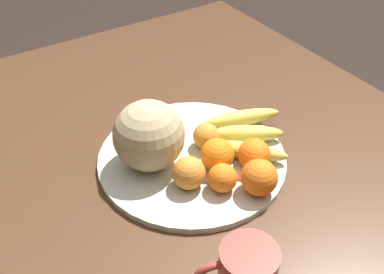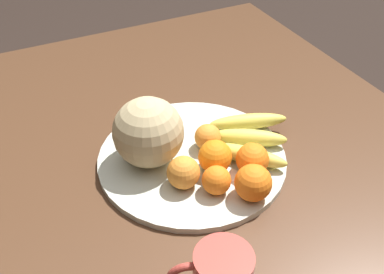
# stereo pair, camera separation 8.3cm
# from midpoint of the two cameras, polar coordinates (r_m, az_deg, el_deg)

# --- Properties ---
(kitchen_table) EXTENTS (1.43, 1.01, 0.71)m
(kitchen_table) POSITION_cam_midpoint_polar(r_m,az_deg,el_deg) (1.00, 6.16, -7.44)
(kitchen_table) COLOR #4C301E
(kitchen_table) RESTS_ON ground_plane
(fruit_bowl) EXTENTS (0.39, 0.39, 0.01)m
(fruit_bowl) POSITION_cam_midpoint_polar(r_m,az_deg,el_deg) (0.95, 2.53, -2.76)
(fruit_bowl) COLOR beige
(fruit_bowl) RESTS_ON kitchen_table
(melon) EXTENTS (0.14, 0.14, 0.14)m
(melon) POSITION_cam_midpoint_polar(r_m,az_deg,el_deg) (0.89, -2.90, 0.51)
(melon) COLOR tan
(melon) RESTS_ON fruit_bowl
(banana_bunch) EXTENTS (0.21, 0.22, 0.04)m
(banana_bunch) POSITION_cam_midpoint_polar(r_m,az_deg,el_deg) (0.97, 9.49, -0.14)
(banana_bunch) COLOR #473819
(banana_bunch) RESTS_ON fruit_bowl
(orange_front_left) EXTENTS (0.07, 0.07, 0.07)m
(orange_front_left) POSITION_cam_midpoint_polar(r_m,az_deg,el_deg) (0.89, 5.63, -2.60)
(orange_front_left) COLOR orange
(orange_front_left) RESTS_ON fruit_bowl
(orange_front_right) EXTENTS (0.06, 0.06, 0.06)m
(orange_front_right) POSITION_cam_midpoint_polar(r_m,az_deg,el_deg) (0.86, 1.70, -4.64)
(orange_front_right) COLOR orange
(orange_front_right) RESTS_ON fruit_bowl
(orange_mid_center) EXTENTS (0.07, 0.07, 0.07)m
(orange_mid_center) POSITION_cam_midpoint_polar(r_m,az_deg,el_deg) (0.85, 10.62, -5.85)
(orange_mid_center) COLOR orange
(orange_mid_center) RESTS_ON fruit_bowl
(orange_back_left) EXTENTS (0.06, 0.06, 0.06)m
(orange_back_left) POSITION_cam_midpoint_polar(r_m,az_deg,el_deg) (0.85, 5.94, -5.60)
(orange_back_left) COLOR orange
(orange_back_left) RESTS_ON fruit_bowl
(orange_back_right) EXTENTS (0.06, 0.06, 0.06)m
(orange_back_right) POSITION_cam_midpoint_polar(r_m,az_deg,el_deg) (0.95, 4.54, -0.10)
(orange_back_right) COLOR orange
(orange_back_right) RESTS_ON fruit_bowl
(orange_top_small) EXTENTS (0.07, 0.07, 0.07)m
(orange_top_small) POSITION_cam_midpoint_polar(r_m,az_deg,el_deg) (0.90, 10.33, -2.91)
(orange_top_small) COLOR orange
(orange_top_small) RESTS_ON fruit_bowl
(produce_tag) EXTENTS (0.09, 0.07, 0.00)m
(produce_tag) POSITION_cam_midpoint_polar(r_m,az_deg,el_deg) (0.90, 8.61, -5.18)
(produce_tag) COLOR white
(produce_tag) RESTS_ON fruit_bowl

